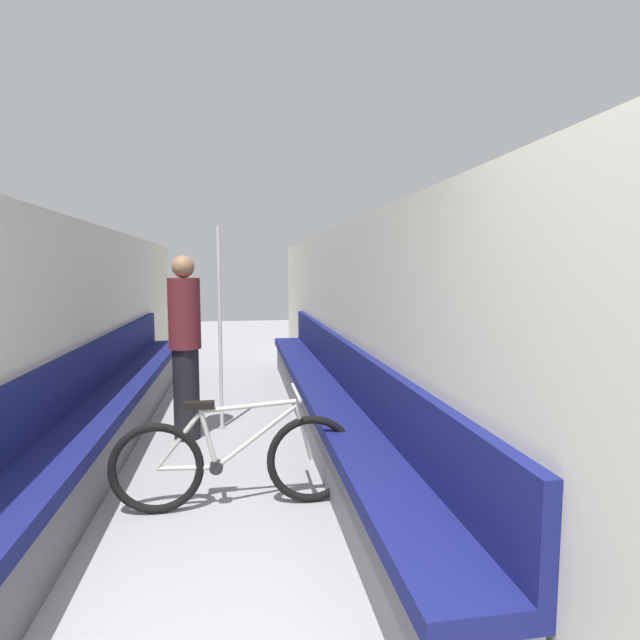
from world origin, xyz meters
TOP-DOWN VIEW (x-y plane):
  - wall_left at (-1.26, 3.96)m, footprint 0.10×11.11m
  - wall_right at (1.26, 3.96)m, footprint 0.10×11.11m
  - bench_seat_row_left at (-1.01, 3.86)m, footprint 0.46×6.70m
  - bench_seat_row_right at (1.01, 3.86)m, footprint 0.46×6.70m
  - bicycle at (0.14, 2.41)m, footprint 1.65×0.46m
  - grab_pole_near at (-0.01, 4.18)m, footprint 0.08×0.08m
  - passenger_standing at (-0.33, 3.92)m, footprint 0.30×0.30m

SIDE VIEW (x-z plane):
  - bench_seat_row_left at x=-1.01m, z-range -0.15..0.79m
  - bench_seat_row_right at x=1.01m, z-range -0.15..0.79m
  - bicycle at x=0.14m, z-range -0.07..0.73m
  - passenger_standing at x=-0.33m, z-range 0.03..1.78m
  - grab_pole_near at x=-0.01m, z-range -0.03..2.02m
  - wall_left at x=-1.26m, z-range 0.00..2.07m
  - wall_right at x=1.26m, z-range 0.00..2.07m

